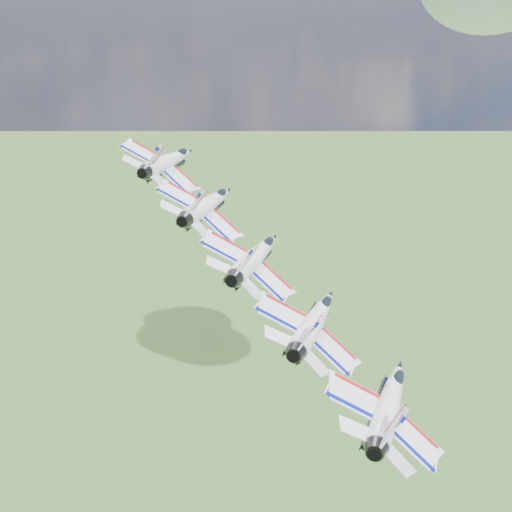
% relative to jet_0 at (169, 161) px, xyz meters
% --- Properties ---
extents(jet_0, '(14.81, 18.73, 10.39)m').
position_rel_jet_0_xyz_m(jet_0, '(0.00, 0.00, 0.00)').
color(jet_0, white).
extents(jet_1, '(14.81, 18.73, 10.39)m').
position_rel_jet_0_xyz_m(jet_1, '(7.83, -9.15, -3.38)').
color(jet_1, white).
extents(jet_2, '(14.81, 18.73, 10.39)m').
position_rel_jet_0_xyz_m(jet_2, '(15.65, -18.30, -6.76)').
color(jet_2, white).
extents(jet_3, '(14.81, 18.73, 10.39)m').
position_rel_jet_0_xyz_m(jet_3, '(23.48, -27.45, -10.14)').
color(jet_3, white).
extents(jet_4, '(14.81, 18.73, 10.39)m').
position_rel_jet_0_xyz_m(jet_4, '(31.31, -36.60, -13.52)').
color(jet_4, white).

